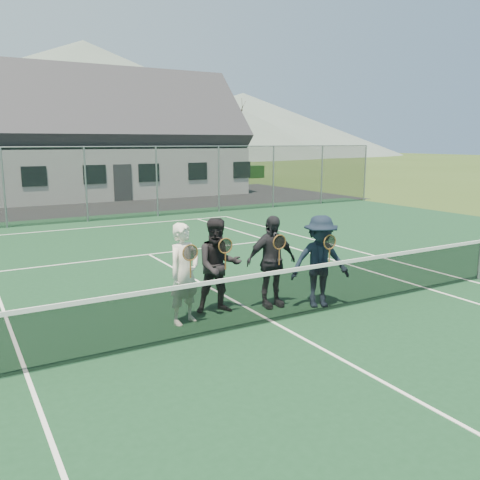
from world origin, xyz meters
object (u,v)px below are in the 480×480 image
Objects in this scene: player_c at (271,261)px; player_d at (320,261)px; tennis_net at (273,294)px; player_a at (184,274)px; clubhouse at (109,128)px; player_b at (219,266)px.

player_c is 0.94m from player_d.
player_a is at bearing 150.58° from tennis_net.
clubhouse reaches higher than player_b.
player_a is 1.83m from player_c.
player_b is (-0.57, 0.98, 0.38)m from tennis_net.
tennis_net is 6.49× the size of player_b.
player_b and player_d have the same top height.
clubhouse is at bearing 81.36° from player_c.
clubhouse is at bearing 80.54° from tennis_net.
player_d is at bearing -19.96° from player_b.
tennis_net is 0.99m from player_c.
clubhouse reaches higher than player_d.
tennis_net is 1.61m from player_a.
clubhouse reaches higher than player_c.
player_a is 1.00× the size of player_d.
tennis_net is 6.49× the size of player_c.
player_c is (1.83, 0.01, -0.00)m from player_a.
player_b reaches higher than tennis_net.
player_a is 1.00× the size of player_b.
player_c is 1.00× the size of player_d.
player_d is (2.65, -0.46, -0.00)m from player_a.
player_a is (-5.36, -23.23, -3.07)m from clubhouse.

